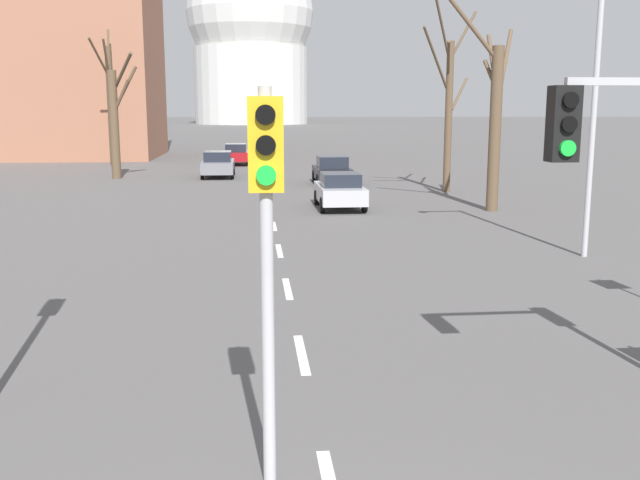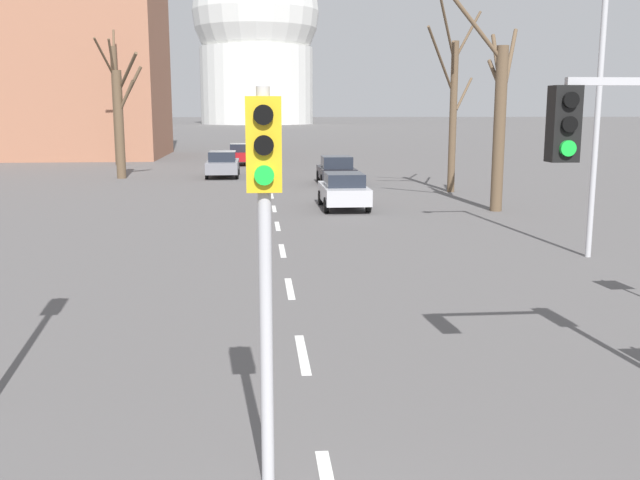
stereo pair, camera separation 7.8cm
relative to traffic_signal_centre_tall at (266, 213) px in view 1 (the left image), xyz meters
name	(u,v)px [view 1 (the left image)]	position (x,y,z in m)	size (l,w,h in m)	color
lane_stripe_1	(302,354)	(0.66, 4.17, -3.02)	(0.16, 2.00, 0.01)	silver
lane_stripe_2	(287,288)	(0.66, 8.67, -3.02)	(0.16, 2.00, 0.01)	silver
lane_stripe_3	(279,251)	(0.66, 13.17, -3.02)	(0.16, 2.00, 0.01)	silver
lane_stripe_4	(274,226)	(0.66, 17.67, -3.02)	(0.16, 2.00, 0.01)	silver
lane_stripe_5	(270,209)	(0.66, 22.17, -3.02)	(0.16, 2.00, 0.01)	silver
lane_stripe_6	(267,196)	(0.66, 26.67, -3.02)	(0.16, 2.00, 0.01)	silver
lane_stripe_7	(265,186)	(0.66, 31.17, -3.02)	(0.16, 2.00, 0.01)	silver
lane_stripe_8	(264,178)	(0.66, 35.67, -3.02)	(0.16, 2.00, 0.01)	silver
lane_stripe_9	(262,172)	(0.66, 40.17, -3.02)	(0.16, 2.00, 0.01)	silver
traffic_signal_centre_tall	(266,213)	(0.00, 0.00, 0.00)	(0.36, 0.34, 4.30)	#B2B2B7
street_lamp_right	(586,64)	(8.87, 11.53, 2.25)	(1.84, 0.36, 8.71)	#B2B2B7
sedan_near_left	(236,154)	(-1.18, 46.50, -2.21)	(1.87, 3.97, 1.58)	maroon
sedan_near_right	(332,170)	(4.36, 31.88, -2.23)	(1.95, 3.89, 1.55)	black
sedan_mid_centre	(218,164)	(-2.08, 36.73, -2.22)	(1.97, 4.55, 1.58)	slate
sedan_far_left	(340,190)	(3.55, 21.98, -2.25)	(1.88, 4.04, 1.50)	#B7B7BC
bare_tree_left_near	(110,100)	(-10.32, 47.28, 1.77)	(1.12, 4.49, 9.99)	brown
bare_tree_right_near	(448,105)	(9.63, 27.56, 1.28)	(3.42, 4.04, 9.43)	brown
bare_tree_left_far	(115,119)	(-8.02, 36.34, 0.48)	(1.90, 2.50, 7.29)	brown
bare_tree_right_far	(494,115)	(9.65, 20.88, 0.85)	(3.79, 2.72, 8.59)	brown
capitol_dome	(250,36)	(0.66, 202.14, 21.53)	(35.68, 35.68, 50.40)	silver
apartment_block_left	(45,10)	(-17.11, 57.18, 9.31)	(18.00, 14.00, 24.66)	#9E664C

